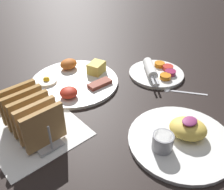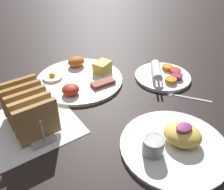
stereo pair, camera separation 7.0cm
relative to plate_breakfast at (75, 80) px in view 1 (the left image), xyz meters
name	(u,v)px [view 1 (the left image)]	position (x,y,z in m)	size (l,w,h in m)	color
ground_plane	(115,105)	(0.02, -0.17, -0.01)	(3.00, 3.00, 0.00)	black
napkin_flat	(35,131)	(-0.21, -0.12, -0.01)	(0.22, 0.22, 0.00)	white
plate_breakfast	(75,80)	(0.00, 0.00, 0.00)	(0.28, 0.28, 0.05)	white
plate_condiments	(156,72)	(0.23, -0.14, 0.00)	(0.19, 0.19, 0.04)	white
plate_foreground	(181,137)	(0.04, -0.39, 0.00)	(0.25, 0.25, 0.06)	white
toast_rack	(31,116)	(-0.21, -0.12, 0.04)	(0.10, 0.18, 0.10)	#B7B7BC
teaspoon	(178,91)	(0.21, -0.26, -0.01)	(0.09, 0.11, 0.01)	silver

